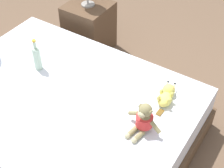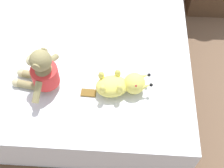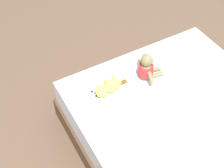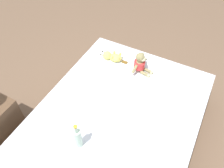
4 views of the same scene
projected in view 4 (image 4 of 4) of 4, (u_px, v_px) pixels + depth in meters
The scene contains 5 objects.
ground_plane at pixel (114, 140), 2.46m from camera, with size 16.00×16.00×0.00m, color brown.
bed at pixel (114, 130), 2.29m from camera, with size 1.52×2.09×0.44m.
plush_monkey at pixel (140, 64), 2.48m from camera, with size 0.24×0.29×0.24m.
plush_yellow_creature at pixel (112, 57), 2.63m from camera, with size 0.33×0.14×0.10m.
glass_bottle at pixel (78, 138), 1.86m from camera, with size 0.07×0.07×0.30m.
Camera 4 is at (-0.53, 1.05, 2.25)m, focal length 36.18 mm.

